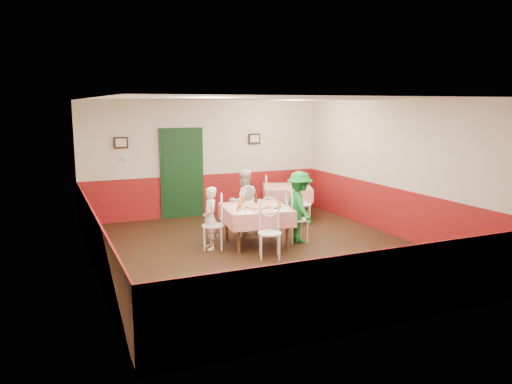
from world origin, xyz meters
name	(u,v)px	position (x,y,z in m)	size (l,w,h in m)	color
floor	(264,252)	(0.00, 0.00, 0.00)	(7.00, 7.00, 0.00)	black
ceiling	(265,99)	(0.00, 0.00, 2.80)	(7.00, 7.00, 0.00)	white
back_wall	(205,158)	(0.00, 3.50, 1.40)	(6.00, 0.10, 2.80)	beige
front_wall	(388,217)	(0.00, -3.50, 1.40)	(6.00, 0.10, 2.80)	beige
left_wall	(92,188)	(-3.00, 0.00, 1.40)	(0.10, 7.00, 2.80)	beige
right_wall	(397,169)	(3.00, 0.00, 1.40)	(0.10, 7.00, 2.80)	beige
wainscot_back	(206,195)	(0.00, 3.48, 0.50)	(6.00, 0.03, 1.00)	maroon
wainscot_front	(383,288)	(0.00, -3.48, 0.50)	(6.00, 0.03, 1.00)	maroon
wainscot_left	(96,243)	(-2.98, 0.00, 0.50)	(0.03, 7.00, 1.00)	maroon
wainscot_right	(394,212)	(2.98, 0.00, 0.50)	(0.03, 7.00, 1.00)	maroon
door	(182,174)	(-0.60, 3.45, 1.05)	(0.96, 0.06, 2.10)	black
picture_left	(121,143)	(-2.00, 3.45, 1.85)	(0.32, 0.03, 0.26)	black
picture_right	(254,139)	(1.30, 3.45, 1.85)	(0.32, 0.03, 0.26)	black
thermostat	(126,158)	(-1.90, 3.45, 1.50)	(0.10, 0.03, 0.10)	white
main_table	(256,226)	(0.04, 0.47, 0.38)	(1.22, 1.22, 0.77)	red
second_table	(287,202)	(1.71, 2.41, 0.38)	(1.12, 1.12, 0.77)	red
chair_left	(213,225)	(-0.80, 0.58, 0.45)	(0.42, 0.42, 0.90)	white
chair_right	(297,220)	(0.88, 0.37, 0.45)	(0.42, 0.42, 0.90)	white
chair_far	(244,213)	(0.14, 1.32, 0.45)	(0.42, 0.42, 0.90)	white
chair_near	(270,233)	(-0.06, -0.37, 0.45)	(0.42, 0.42, 0.90)	white
chair_second_a	(259,201)	(0.96, 2.41, 0.45)	(0.42, 0.42, 0.90)	white
chair_second_b	(302,205)	(1.71, 1.66, 0.45)	(0.42, 0.42, 0.90)	white
pizza	(258,206)	(0.06, 0.42, 0.78)	(0.46, 0.46, 0.03)	#B74723
plate_left	(234,207)	(-0.38, 0.55, 0.77)	(0.25, 0.25, 0.01)	white
plate_right	(277,205)	(0.47, 0.43, 0.77)	(0.25, 0.25, 0.01)	white
plate_far	(250,202)	(0.09, 0.90, 0.77)	(0.25, 0.25, 0.01)	white
glass_a	(240,207)	(-0.37, 0.29, 0.83)	(0.08, 0.08, 0.14)	#BF7219
glass_b	(279,205)	(0.41, 0.21, 0.82)	(0.07, 0.07, 0.12)	#BF7219
glass_c	(243,200)	(-0.05, 0.91, 0.83)	(0.08, 0.08, 0.14)	#BF7219
beer_bottle	(256,197)	(0.19, 0.83, 0.87)	(0.06, 0.06, 0.23)	#381C0A
shaker_a	(240,210)	(-0.45, 0.10, 0.81)	(0.04, 0.04, 0.09)	silver
shaker_b	(246,210)	(-0.35, 0.05, 0.81)	(0.04, 0.04, 0.09)	silver
shaker_c	(237,209)	(-0.45, 0.20, 0.81)	(0.04, 0.04, 0.09)	#B23319
menu_left	(244,212)	(-0.36, 0.10, 0.76)	(0.30, 0.40, 0.00)	white
menu_right	(282,210)	(0.37, 0.03, 0.76)	(0.30, 0.40, 0.00)	white
wallet	(277,208)	(0.33, 0.14, 0.77)	(0.11, 0.09, 0.02)	black
diner_left	(210,218)	(-0.85, 0.58, 0.59)	(0.43, 0.28, 1.19)	gray
diner_far	(244,202)	(0.15, 1.37, 0.69)	(0.67, 0.52, 1.38)	gray
diner_right	(300,207)	(0.93, 0.36, 0.71)	(0.91, 0.53, 1.41)	gray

